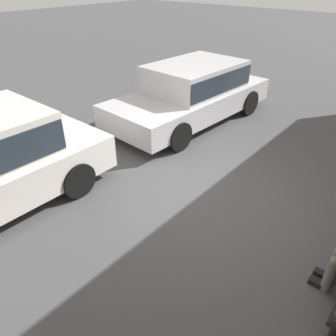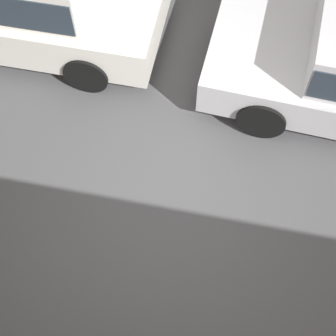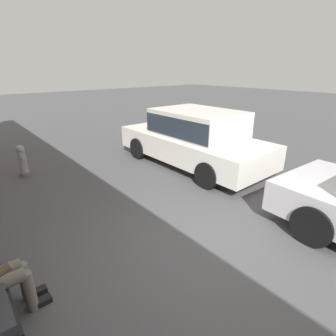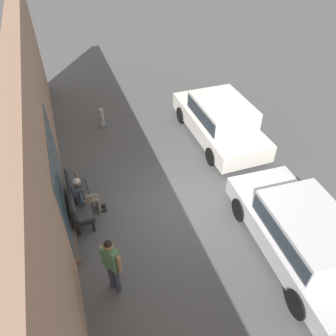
{
  "view_description": "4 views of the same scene",
  "coord_description": "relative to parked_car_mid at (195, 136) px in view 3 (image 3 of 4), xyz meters",
  "views": [
    {
      "loc": [
        3.99,
        2.6,
        3.39
      ],
      "look_at": [
        0.86,
        -0.05,
        0.88
      ],
      "focal_mm": 35.0,
      "sensor_mm": 36.0,
      "label": 1
    },
    {
      "loc": [
        -0.52,
        2.6,
        5.86
      ],
      "look_at": [
        -0.02,
        0.07,
        1.11
      ],
      "focal_mm": 55.0,
      "sensor_mm": 36.0,
      "label": 2
    },
    {
      "loc": [
        -2.18,
        2.6,
        2.58
      ],
      "look_at": [
        0.93,
        -0.0,
        1.03
      ],
      "focal_mm": 28.0,
      "sensor_mm": 36.0,
      "label": 3
    },
    {
      "loc": [
        -6.09,
        2.6,
        7.05
      ],
      "look_at": [
        0.55,
        0.27,
        1.05
      ],
      "focal_mm": 35.0,
      "sensor_mm": 36.0,
      "label": 4
    }
  ],
  "objects": [
    {
      "name": "ground_plane",
      "position": [
        -2.75,
        2.47,
        -0.83
      ],
      "size": [
        60.0,
        60.0,
        0.0
      ],
      "primitive_type": "plane",
      "color": "#4C4C4F"
    },
    {
      "name": "parked_car_mid",
      "position": [
        0.0,
        0.0,
        0.0
      ],
      "size": [
        4.47,
        1.99,
        1.54
      ],
      "color": "white",
      "rests_on": "ground_plane"
    },
    {
      "name": "fire_hydrant",
      "position": [
        2.17,
        3.91,
        -0.44
      ],
      "size": [
        0.38,
        0.26,
        0.81
      ],
      "color": "slate",
      "rests_on": "ground_plane"
    }
  ]
}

